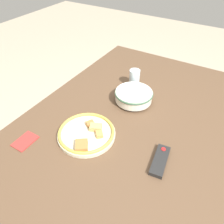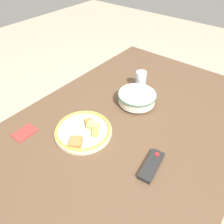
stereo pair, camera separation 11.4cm
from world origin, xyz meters
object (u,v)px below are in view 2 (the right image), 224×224
(drinking_glass, at_px, (141,80))
(food_plate, at_px, (84,131))
(noodle_bowl, at_px, (137,98))
(tv_remote, at_px, (152,165))

(drinking_glass, bearing_deg, food_plate, -0.01)
(food_plate, distance_m, drinking_glass, 0.51)
(noodle_bowl, distance_m, tv_remote, 0.44)
(tv_remote, bearing_deg, drinking_glass, 119.77)
(noodle_bowl, relative_size, tv_remote, 1.27)
(food_plate, bearing_deg, drinking_glass, 179.99)
(noodle_bowl, xyz_separation_m, food_plate, (0.36, -0.07, -0.02))
(noodle_bowl, distance_m, drinking_glass, 0.16)
(drinking_glass, bearing_deg, tv_remote, 37.60)
(tv_remote, relative_size, drinking_glass, 1.54)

